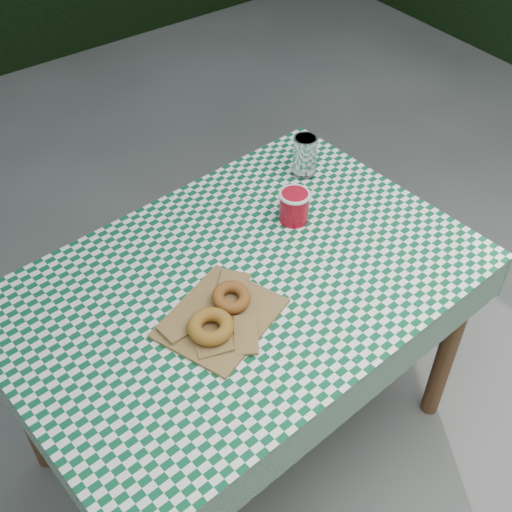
% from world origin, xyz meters
% --- Properties ---
extents(ground, '(60.00, 60.00, 0.00)m').
position_xyz_m(ground, '(0.00, 0.00, 0.00)').
color(ground, '#484944').
rests_on(ground, ground).
extents(table, '(1.30, 0.93, 0.75)m').
position_xyz_m(table, '(-0.04, -0.06, 0.38)').
color(table, brown).
rests_on(table, ground).
extents(tablecloth, '(1.33, 0.95, 0.01)m').
position_xyz_m(tablecloth, '(-0.04, -0.06, 0.75)').
color(tablecloth, '#0C4D2C').
rests_on(tablecloth, table).
extents(paper_bag, '(0.35, 0.32, 0.02)m').
position_xyz_m(paper_bag, '(-0.15, -0.14, 0.76)').
color(paper_bag, olive).
rests_on(paper_bag, tablecloth).
extents(bagel_front, '(0.11, 0.11, 0.04)m').
position_xyz_m(bagel_front, '(-0.20, -0.17, 0.79)').
color(bagel_front, '#9A5F1F').
rests_on(bagel_front, paper_bag).
extents(bagel_back, '(0.10, 0.10, 0.03)m').
position_xyz_m(bagel_back, '(-0.11, -0.12, 0.79)').
color(bagel_back, brown).
rests_on(bagel_back, paper_bag).
extents(coffee_mug, '(0.23, 0.23, 0.10)m').
position_xyz_m(coffee_mug, '(0.23, 0.05, 0.80)').
color(coffee_mug, maroon).
rests_on(coffee_mug, tablecloth).
extents(drinking_glass, '(0.10, 0.10, 0.13)m').
position_xyz_m(drinking_glass, '(0.39, 0.21, 0.82)').
color(drinking_glass, white).
rests_on(drinking_glass, tablecloth).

